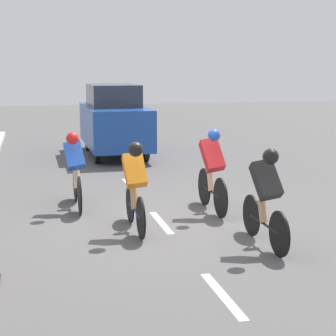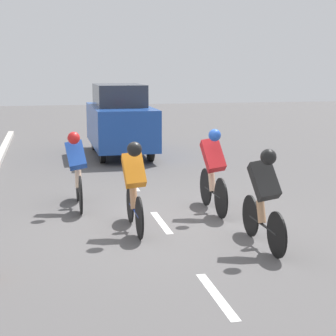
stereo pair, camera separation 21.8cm
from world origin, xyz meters
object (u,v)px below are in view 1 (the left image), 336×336
(cyclist_black, at_px, (266,194))
(cyclist_blue, at_px, (75,168))
(cyclist_red, at_px, (212,169))
(cyclist_orange, at_px, (135,184))
(support_car, at_px, (114,120))

(cyclist_black, xyz_separation_m, cyclist_blue, (2.53, -2.96, -0.03))
(cyclist_black, bearing_deg, cyclist_red, -86.52)
(cyclist_orange, height_order, cyclist_red, cyclist_red)
(cyclist_blue, bearing_deg, cyclist_black, 130.46)
(cyclist_black, bearing_deg, cyclist_orange, -35.50)
(support_car, bearing_deg, cyclist_orange, 83.98)
(cyclist_red, bearing_deg, support_car, -83.93)
(cyclist_orange, relative_size, support_car, 0.41)
(cyclist_blue, xyz_separation_m, cyclist_red, (-2.40, 0.84, 0.04))
(cyclist_orange, xyz_separation_m, support_car, (-0.84, -7.97, 0.26))
(cyclist_blue, bearing_deg, support_car, -104.80)
(cyclist_orange, bearing_deg, cyclist_black, 144.50)
(cyclist_red, height_order, support_car, support_car)
(cyclist_black, xyz_separation_m, cyclist_orange, (1.72, -1.23, -0.01))
(cyclist_orange, bearing_deg, support_car, -96.02)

